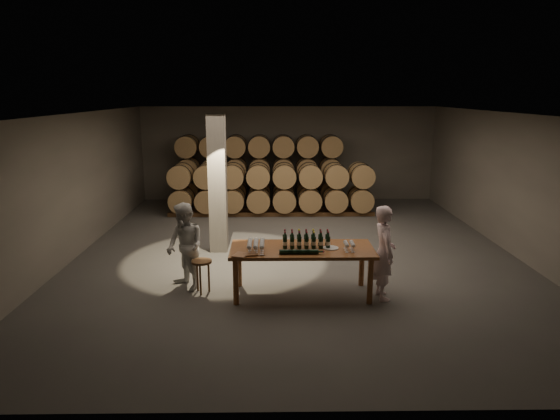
{
  "coord_description": "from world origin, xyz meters",
  "views": [
    {
      "loc": [
        -0.53,
        -11.14,
        3.64
      ],
      "look_at": [
        -0.37,
        -0.34,
        1.1
      ],
      "focal_mm": 32.0,
      "sensor_mm": 36.0,
      "label": 1
    }
  ],
  "objects_px": {
    "person_woman": "(185,247)",
    "bottle_cluster": "(306,241)",
    "tasting_table": "(302,253)",
    "notebook_near": "(251,254)",
    "person_man": "(384,253)",
    "stool": "(202,266)",
    "plate": "(331,248)"
  },
  "relations": [
    {
      "from": "bottle_cluster",
      "to": "person_man",
      "type": "bearing_deg",
      "value": -8.79
    },
    {
      "from": "stool",
      "to": "person_woman",
      "type": "distance_m",
      "value": 0.5
    },
    {
      "from": "person_woman",
      "to": "tasting_table",
      "type": "bearing_deg",
      "value": 41.89
    },
    {
      "from": "tasting_table",
      "to": "person_woman",
      "type": "bearing_deg",
      "value": 171.39
    },
    {
      "from": "bottle_cluster",
      "to": "notebook_near",
      "type": "distance_m",
      "value": 1.1
    },
    {
      "from": "notebook_near",
      "to": "stool",
      "type": "bearing_deg",
      "value": 136.14
    },
    {
      "from": "notebook_near",
      "to": "person_man",
      "type": "relative_size",
      "value": 0.13
    },
    {
      "from": "bottle_cluster",
      "to": "plate",
      "type": "bearing_deg",
      "value": -10.2
    },
    {
      "from": "tasting_table",
      "to": "person_man",
      "type": "relative_size",
      "value": 1.51
    },
    {
      "from": "tasting_table",
      "to": "stool",
      "type": "distance_m",
      "value": 1.87
    },
    {
      "from": "stool",
      "to": "tasting_table",
      "type": "bearing_deg",
      "value": -3.65
    },
    {
      "from": "tasting_table",
      "to": "notebook_near",
      "type": "distance_m",
      "value": 1.01
    },
    {
      "from": "person_man",
      "to": "person_woman",
      "type": "height_order",
      "value": "person_man"
    },
    {
      "from": "notebook_near",
      "to": "bottle_cluster",
      "type": "bearing_deg",
      "value": 9.6
    },
    {
      "from": "tasting_table",
      "to": "person_woman",
      "type": "distance_m",
      "value": 2.2
    },
    {
      "from": "person_woman",
      "to": "bottle_cluster",
      "type": "bearing_deg",
      "value": 43.37
    },
    {
      "from": "tasting_table",
      "to": "notebook_near",
      "type": "bearing_deg",
      "value": -156.35
    },
    {
      "from": "notebook_near",
      "to": "person_woman",
      "type": "height_order",
      "value": "person_woman"
    },
    {
      "from": "person_man",
      "to": "person_woman",
      "type": "distance_m",
      "value": 3.67
    },
    {
      "from": "bottle_cluster",
      "to": "notebook_near",
      "type": "height_order",
      "value": "bottle_cluster"
    },
    {
      "from": "bottle_cluster",
      "to": "stool",
      "type": "bearing_deg",
      "value": 177.9
    },
    {
      "from": "bottle_cluster",
      "to": "person_man",
      "type": "xyz_separation_m",
      "value": [
        1.38,
        -0.21,
        -0.15
      ]
    },
    {
      "from": "tasting_table",
      "to": "stool",
      "type": "relative_size",
      "value": 4.13
    },
    {
      "from": "bottle_cluster",
      "to": "notebook_near",
      "type": "bearing_deg",
      "value": -155.75
    },
    {
      "from": "tasting_table",
      "to": "plate",
      "type": "height_order",
      "value": "plate"
    },
    {
      "from": "bottle_cluster",
      "to": "plate",
      "type": "height_order",
      "value": "bottle_cluster"
    },
    {
      "from": "plate",
      "to": "person_woman",
      "type": "relative_size",
      "value": 0.17
    },
    {
      "from": "plate",
      "to": "person_man",
      "type": "height_order",
      "value": "person_man"
    },
    {
      "from": "person_woman",
      "to": "plate",
      "type": "bearing_deg",
      "value": 42.87
    },
    {
      "from": "bottle_cluster",
      "to": "person_man",
      "type": "relative_size",
      "value": 0.5
    },
    {
      "from": "bottle_cluster",
      "to": "person_woman",
      "type": "relative_size",
      "value": 0.52
    },
    {
      "from": "notebook_near",
      "to": "person_man",
      "type": "xyz_separation_m",
      "value": [
        2.38,
        0.24,
        -0.06
      ]
    }
  ]
}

